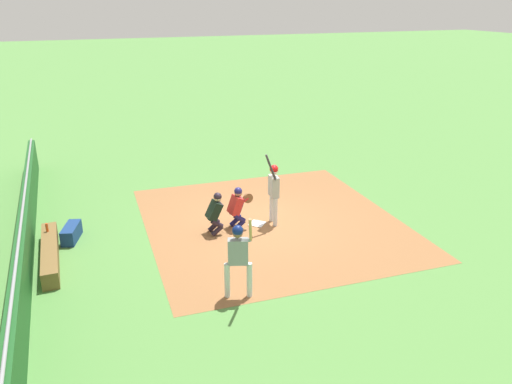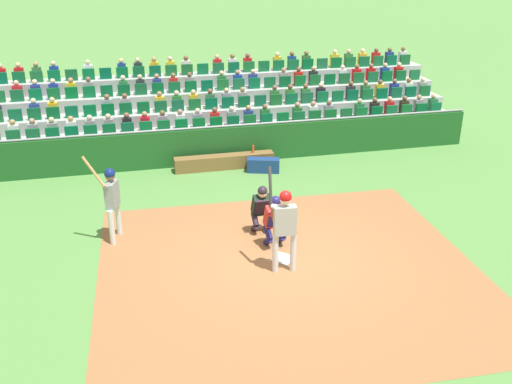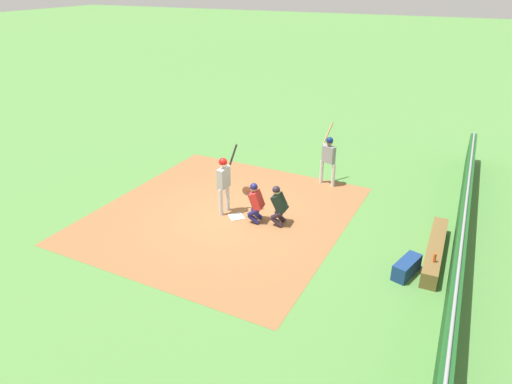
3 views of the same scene
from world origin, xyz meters
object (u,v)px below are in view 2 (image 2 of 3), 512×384
home_plate_marker (283,258)px  batter_at_plate (284,221)px  catcher_crouching (275,218)px  water_bottle_on_bench (253,149)px  on_deck_batter (112,196)px  equipment_duffel_bag (263,165)px  home_plate_umpire (262,207)px  dugout_bench (224,162)px

home_plate_marker → batter_at_plate: size_ratio=0.19×
catcher_crouching → water_bottle_on_bench: (-0.74, -5.31, -0.16)m
catcher_crouching → on_deck_batter: bearing=-18.5°
batter_at_plate → water_bottle_on_bench: bearing=-97.4°
catcher_crouching → on_deck_batter: (3.60, -1.21, 0.41)m
equipment_duffel_bag → on_deck_batter: 5.79m
home_plate_umpire → dugout_bench: bearing=-89.0°
home_plate_marker → on_deck_batter: 4.22m
batter_at_plate → water_bottle_on_bench: batter_at_plate is taller
water_bottle_on_bench → on_deck_batter: (4.33, 4.10, 0.57)m
catcher_crouching → water_bottle_on_bench: size_ratio=5.35×
dugout_bench → equipment_duffel_bag: dugout_bench is taller
home_plate_marker → dugout_bench: dugout_bench is taller
home_plate_marker → catcher_crouching: catcher_crouching is taller
batter_at_plate → dugout_bench: size_ratio=0.74×
on_deck_batter → water_bottle_on_bench: bearing=-136.6°
catcher_crouching → home_plate_marker: bearing=92.9°
batter_at_plate → home_plate_umpire: batter_at_plate is taller
home_plate_umpire → equipment_duffel_bag: 4.14m
batter_at_plate → equipment_duffel_bag: size_ratio=2.33×
water_bottle_on_bench → on_deck_batter: 5.99m
home_plate_marker → on_deck_batter: size_ratio=0.20×
catcher_crouching → equipment_duffel_bag: size_ratio=1.31×
dugout_bench → water_bottle_on_bench: 1.00m
on_deck_batter → dugout_bench: bearing=-129.8°
home_plate_umpire → on_deck_batter: bearing=-7.9°
home_plate_marker → on_deck_batter: (3.63, -1.85, 1.11)m
catcher_crouching → on_deck_batter: 3.82m
batter_at_plate → home_plate_umpire: (0.03, -1.84, -0.49)m
dugout_bench → water_bottle_on_bench: (-0.94, -0.03, 0.34)m
home_plate_marker → batter_at_plate: bearing=75.0°
home_plate_marker → water_bottle_on_bench: water_bottle_on_bench is taller
batter_at_plate → home_plate_umpire: size_ratio=1.81×
home_plate_marker → on_deck_batter: on_deck_batter is taller
batter_at_plate → catcher_crouching: size_ratio=1.78×
batter_at_plate → water_bottle_on_bench: size_ratio=9.52×
home_plate_marker → batter_at_plate: 1.27m
equipment_duffel_bag → dugout_bench: bearing=-9.9°
water_bottle_on_bench → home_plate_umpire: bearing=79.3°
home_plate_marker → equipment_duffel_bag: bearing=-99.4°
dugout_bench → on_deck_batter: 5.38m
batter_at_plate → on_deck_batter: batter_at_plate is taller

